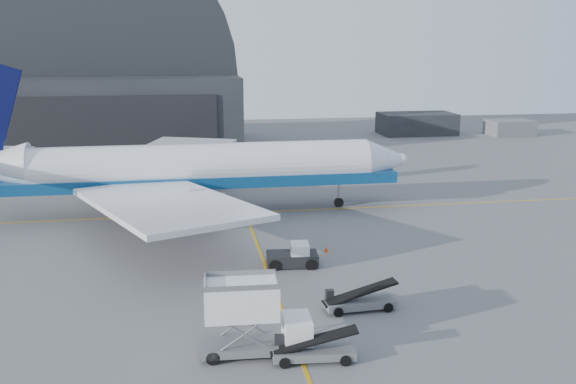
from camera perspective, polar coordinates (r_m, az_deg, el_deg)
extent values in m
plane|color=#565659|center=(47.93, -1.46, -8.04)|extent=(200.00, 200.00, 0.00)
cube|color=#C68C12|center=(66.83, -3.84, -1.84)|extent=(80.00, 0.25, 0.02)
cube|color=#C68C12|center=(46.09, -1.11, -8.92)|extent=(0.25, 40.00, 0.02)
cube|color=black|center=(110.97, -17.70, 6.78)|extent=(50.00, 28.00, 12.00)
cube|color=black|center=(97.25, -18.80, 5.26)|extent=(42.00, 0.40, 9.50)
cube|color=black|center=(125.52, 11.32, 5.08)|extent=(14.00, 8.00, 4.00)
cube|color=slate|center=(128.95, 19.06, 4.82)|extent=(8.00, 6.00, 2.80)
cylinder|color=white|center=(66.45, -7.43, 2.35)|extent=(34.20, 4.56, 4.56)
cone|color=white|center=(69.73, 8.55, 2.84)|extent=(4.18, 4.56, 4.56)
sphere|color=white|center=(70.34, 10.02, 2.87)|extent=(1.33, 1.33, 1.33)
cube|color=black|center=(69.29, 7.66, 3.28)|extent=(2.47, 2.09, 0.67)
cube|color=navy|center=(66.74, -7.39, 1.11)|extent=(39.90, 4.61, 1.14)
cube|color=white|center=(55.51, -10.88, -0.96)|extent=(17.52, 23.30, 1.39)
cube|color=white|center=(77.82, -10.52, 3.14)|extent=(17.52, 23.30, 1.39)
cube|color=white|center=(72.90, -24.26, 3.17)|extent=(5.82, 7.95, 0.33)
cylinder|color=gray|center=(59.55, -8.00, -1.38)|extent=(4.94, 2.57, 2.57)
cylinder|color=gray|center=(74.36, -8.32, 1.56)|extent=(4.94, 2.57, 2.57)
cylinder|color=#A5A5AA|center=(69.14, 4.54, -0.20)|extent=(0.27, 0.27, 2.66)
cylinder|color=black|center=(69.36, 4.53, -0.93)|extent=(1.05, 0.33, 1.05)
cylinder|color=black|center=(64.45, -8.90, -2.07)|extent=(1.24, 0.43, 1.24)
cylinder|color=black|center=(70.33, -8.96, -0.77)|extent=(1.24, 0.43, 1.24)
cube|color=slate|center=(37.66, -3.16, -13.39)|extent=(6.00, 2.63, 0.49)
cube|color=white|center=(37.53, 0.80, -12.14)|extent=(1.68, 2.33, 1.57)
cube|color=black|center=(37.52, 1.94, -11.74)|extent=(0.17, 1.87, 0.88)
cube|color=white|center=(36.47, -4.16, -9.50)|extent=(4.24, 2.65, 1.96)
cylinder|color=black|center=(37.00, 0.55, -14.15)|extent=(0.80, 0.33, 0.79)
cylinder|color=black|center=(38.83, 0.15, -12.75)|extent=(0.80, 0.33, 0.79)
cylinder|color=black|center=(36.77, -6.68, -14.44)|extent=(0.80, 0.33, 0.79)
cylinder|color=black|center=(38.61, -6.69, -13.01)|extent=(0.80, 0.33, 0.79)
cube|color=black|center=(51.19, 0.36, -5.95)|extent=(4.25, 2.61, 0.91)
cube|color=white|center=(50.97, 1.05, -5.08)|extent=(1.59, 1.95, 0.91)
cylinder|color=black|center=(50.41, 2.07, -6.46)|extent=(0.94, 0.44, 0.91)
cylinder|color=black|center=(52.31, 1.83, -5.71)|extent=(0.94, 0.44, 0.91)
cylinder|color=black|center=(50.20, -1.18, -6.54)|extent=(0.94, 0.44, 0.91)
cylinder|color=black|center=(52.11, -1.29, -5.78)|extent=(0.94, 0.44, 0.91)
cube|color=slate|center=(36.95, 2.30, -14.07)|extent=(4.73, 1.95, 0.47)
cube|color=black|center=(36.61, 2.31, -13.05)|extent=(4.98, 1.45, 1.34)
cube|color=black|center=(37.06, -0.78, -13.06)|extent=(0.56, 0.46, 0.63)
cylinder|color=black|center=(36.60, 5.13, -14.67)|extent=(0.65, 0.31, 0.63)
cylinder|color=black|center=(37.88, 4.75, -13.64)|extent=(0.65, 0.31, 0.63)
cylinder|color=black|center=(36.22, -0.29, -14.93)|extent=(0.65, 0.31, 0.63)
cylinder|color=black|center=(37.52, -0.47, -13.87)|extent=(0.65, 0.31, 0.63)
cube|color=slate|center=(43.44, 6.39, -9.77)|extent=(4.80, 1.88, 0.48)
cube|color=black|center=(43.15, 6.42, -8.85)|extent=(5.08, 1.36, 1.37)
cube|color=black|center=(43.20, 3.70, -9.08)|extent=(0.56, 0.46, 0.64)
cylinder|color=black|center=(43.42, 8.89, -10.09)|extent=(0.66, 0.31, 0.64)
cylinder|color=black|center=(44.70, 8.18, -9.36)|extent=(0.66, 0.31, 0.64)
cylinder|color=black|center=(42.35, 4.49, -10.59)|extent=(0.66, 0.31, 0.64)
cylinder|color=black|center=(43.66, 3.90, -9.82)|extent=(0.66, 0.31, 0.64)
cube|color=#F34307|center=(54.59, 3.41, -5.33)|extent=(0.36, 0.36, 0.03)
cone|color=#F34307|center=(54.52, 3.41, -5.09)|extent=(0.36, 0.36, 0.52)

